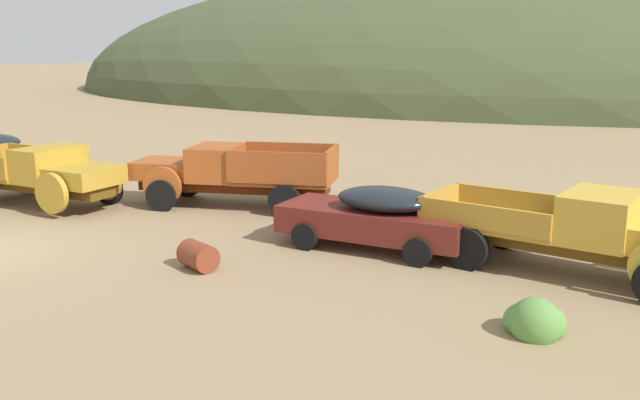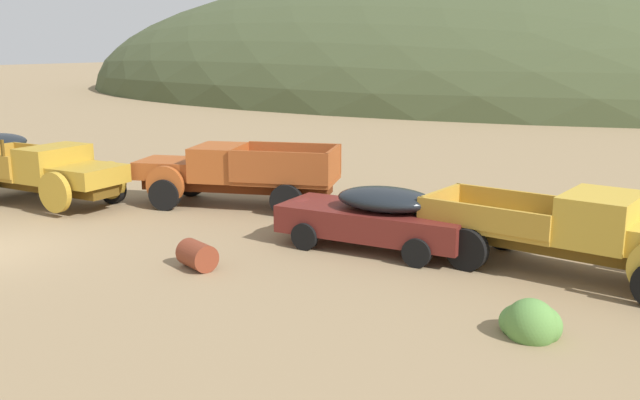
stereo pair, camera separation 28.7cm
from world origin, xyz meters
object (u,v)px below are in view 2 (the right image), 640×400
Objects in this scene: truck_mustard at (53,174)px; oil_drum_tipped at (197,255)px; truck_oxide_orange at (224,173)px; car_oxblood at (369,216)px; car_weathered_green at (9,153)px; truck_faded_yellow at (595,235)px.

truck_mustard reaches higher than oil_drum_tipped.
truck_oxide_orange is at bearing 123.36° from oil_drum_tipped.
car_oxblood is at bearing 143.95° from truck_oxide_orange.
car_weathered_green is 0.73× the size of truck_faded_yellow.
car_oxblood is 4.93× the size of oil_drum_tipped.
car_weathered_green reaches higher than oil_drum_tipped.
truck_oxide_orange is 6.38× the size of oil_drum_tipped.
truck_faded_yellow is 8.68m from oil_drum_tipped.
truck_faded_yellow is at bearing 2.78° from truck_mustard.
truck_oxide_orange is at bearing 29.53° from truck_mustard.
truck_oxide_orange reaches higher than oil_drum_tipped.
car_weathered_green and car_oxblood have the same top height.
truck_faded_yellow is at bearing -11.55° from car_weathered_green.
car_oxblood reaches higher than oil_drum_tipped.
truck_oxide_orange is 6.44m from oil_drum_tipped.
truck_mustard is 5.57× the size of oil_drum_tipped.
truck_oxide_orange is 0.99× the size of truck_faded_yellow.
car_oxblood is 4.35m from oil_drum_tipped.
car_weathered_green is 4.68× the size of oil_drum_tipped.
oil_drum_tipped is at bearing 104.29° from truck_oxide_orange.
car_weathered_green is at bearing -9.12° from car_oxblood.
car_oxblood is at bearing 3.15° from truck_mustard.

